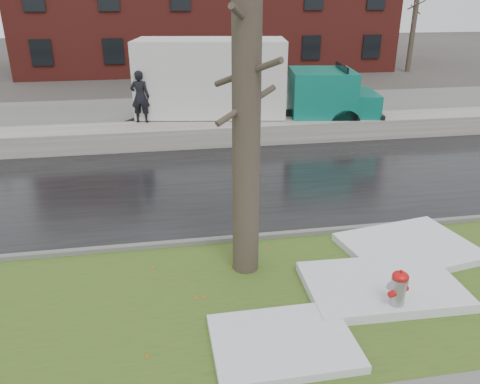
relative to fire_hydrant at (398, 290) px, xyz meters
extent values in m
plane|color=#47423D|center=(-1.83, 2.02, -0.49)|extent=(120.00, 120.00, 0.00)
cube|color=#344F1A|center=(-1.83, 0.77, -0.47)|extent=(60.00, 4.50, 0.04)
cube|color=black|center=(-1.83, 6.52, -0.48)|extent=(60.00, 7.00, 0.03)
cube|color=slate|center=(-1.83, 15.02, -0.48)|extent=(60.00, 9.00, 0.03)
cube|color=slate|center=(-1.83, 3.02, -0.42)|extent=(60.00, 0.15, 0.14)
cube|color=#AEAA9F|center=(-1.83, 10.72, -0.12)|extent=(60.00, 1.60, 0.75)
cylinder|color=brown|center=(-7.83, 28.02, 2.76)|extent=(0.36, 0.36, 6.50)
cylinder|color=brown|center=(-7.83, 28.02, 3.71)|extent=(0.84, 1.62, 0.73)
cylinder|color=brown|center=(-7.83, 28.02, 3.11)|extent=(1.40, 0.61, 0.63)
cylinder|color=brown|center=(14.17, 26.02, 2.76)|extent=(0.36, 0.36, 6.50)
cylinder|color=brown|center=(14.17, 26.02, 3.71)|extent=(0.84, 1.62, 0.73)
cylinder|color=brown|center=(14.17, 26.02, 3.11)|extent=(1.40, 0.61, 0.63)
cylinder|color=#94969B|center=(0.00, -0.01, -0.09)|extent=(0.31, 0.31, 0.73)
ellipsoid|color=red|center=(0.00, -0.01, 0.28)|extent=(0.37, 0.37, 0.17)
cylinder|color=red|center=(0.00, -0.01, 0.37)|extent=(0.07, 0.07, 0.05)
cylinder|color=red|center=(-0.14, -0.06, -0.01)|extent=(0.14, 0.15, 0.12)
cylinder|color=red|center=(0.14, 0.05, -0.01)|extent=(0.14, 0.15, 0.12)
cylinder|color=#94969B|center=(-0.05, 0.14, -0.01)|extent=(0.17, 0.15, 0.15)
cylinder|color=brown|center=(-2.28, 1.88, 2.75)|extent=(0.59, 0.59, 6.40)
cylinder|color=brown|center=(-2.28, 1.88, 3.39)|extent=(0.99, 1.37, 0.67)
cylinder|color=brown|center=(-2.28, 1.88, 4.21)|extent=(0.81, 1.27, 0.60)
cylinder|color=brown|center=(-2.28, 1.88, 2.84)|extent=(1.21, 0.75, 0.57)
cube|color=black|center=(-0.39, 12.02, 0.18)|extent=(8.39, 2.39, 0.23)
cube|color=silver|center=(-1.73, 12.24, 1.69)|extent=(5.97, 3.49, 2.81)
cube|color=#0C7462|center=(2.54, 11.53, 1.07)|extent=(2.77, 2.86, 1.77)
cube|color=#0C7462|center=(4.03, 11.29, 0.65)|extent=(1.61, 2.46, 0.94)
cube|color=black|center=(3.25, 11.41, 1.69)|extent=(0.42, 2.07, 0.94)
cube|color=black|center=(-5.12, 12.80, -0.16)|extent=(1.96, 1.52, 0.70)
cylinder|color=black|center=(3.13, 10.33, 0.08)|extent=(1.18, 0.50, 1.15)
cylinder|color=black|center=(3.48, 12.48, 0.08)|extent=(1.18, 0.50, 1.15)
cylinder|color=black|center=(-1.60, 11.11, 0.08)|extent=(1.18, 0.50, 1.15)
cylinder|color=black|center=(-1.24, 13.27, 0.08)|extent=(1.18, 0.50, 1.15)
cylinder|color=black|center=(-3.24, 11.38, 0.08)|extent=(1.18, 0.50, 1.15)
cylinder|color=black|center=(-2.88, 13.54, 0.08)|extent=(1.18, 0.50, 1.15)
imported|color=black|center=(-4.44, 11.32, 1.20)|extent=(0.77, 0.59, 1.89)
cube|color=silver|center=(1.29, 1.92, -0.37)|extent=(2.90, 2.42, 0.16)
cube|color=silver|center=(-2.12, -0.48, -0.38)|extent=(2.21, 1.62, 0.14)
cube|color=silver|center=(0.07, 0.67, -0.36)|extent=(2.85, 1.88, 0.18)
camera|label=1|loc=(-3.78, -6.08, 4.60)|focal=35.00mm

